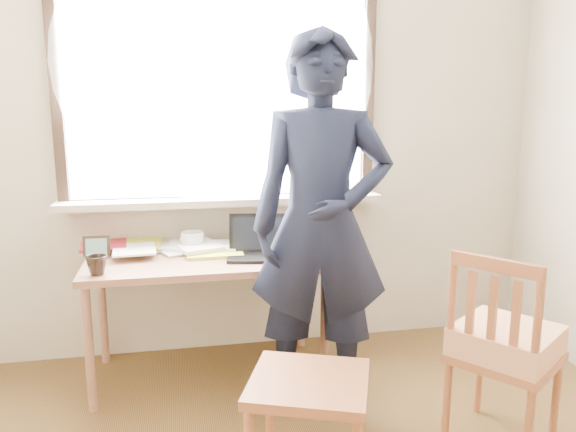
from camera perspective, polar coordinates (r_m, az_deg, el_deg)
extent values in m
cube|color=beige|center=(3.34, -3.38, 8.20)|extent=(3.50, 0.02, 2.60)
cube|color=white|center=(3.30, -6.94, 13.32)|extent=(1.70, 0.01, 1.30)
cube|color=black|center=(3.33, -6.64, 1.55)|extent=(1.82, 0.06, 0.06)
cube|color=black|center=(3.33, -22.58, 12.55)|extent=(0.06, 0.06, 1.30)
cube|color=black|center=(3.47, 8.14, 13.19)|extent=(0.06, 0.06, 1.30)
cube|color=beige|center=(3.26, -6.54, 1.52)|extent=(1.85, 0.20, 0.04)
cube|color=white|center=(3.23, -6.87, 15.15)|extent=(1.95, 0.02, 1.65)
cube|color=#8F5F47|center=(3.04, -8.27, -4.47)|extent=(1.26, 0.63, 0.04)
cylinder|color=#8F5F47|center=(2.93, -19.54, -12.66)|extent=(0.05, 0.05, 0.64)
cylinder|color=#8F5F47|center=(3.43, -18.31, -9.05)|extent=(0.05, 0.05, 0.64)
cylinder|color=#8F5F47|center=(2.99, 3.73, -11.53)|extent=(0.05, 0.05, 0.64)
cylinder|color=#8F5F47|center=(3.48, 1.39, -8.17)|extent=(0.05, 0.05, 0.64)
cube|color=black|center=(2.99, -3.07, -4.16)|extent=(0.35, 0.27, 0.02)
cube|color=black|center=(3.07, -3.04, -1.74)|extent=(0.32, 0.12, 0.21)
cube|color=black|center=(3.07, -3.04, -1.74)|extent=(0.28, 0.10, 0.17)
cube|color=black|center=(2.98, -3.07, -4.15)|extent=(0.30, 0.18, 0.00)
imported|color=white|center=(3.18, -9.68, -2.52)|extent=(0.19, 0.19, 0.10)
imported|color=black|center=(2.84, -18.86, -4.76)|extent=(0.11, 0.11, 0.09)
ellipsoid|color=black|center=(3.01, 1.34, -3.86)|extent=(0.09, 0.06, 0.04)
cube|color=#3865B8|center=(3.11, -7.49, -3.61)|extent=(0.30, 0.28, 0.02)
cube|color=#AB1F2A|center=(3.21, -11.37, -3.27)|extent=(0.26, 0.28, 0.01)
cube|color=#3865B8|center=(3.16, -14.18, -3.51)|extent=(0.27, 0.29, 0.01)
cube|color=white|center=(3.28, -11.72, -2.75)|extent=(0.21, 0.27, 0.02)
cube|color=white|center=(3.19, -17.22, -3.40)|extent=(0.23, 0.25, 0.01)
cube|color=white|center=(3.30, -9.06, -2.47)|extent=(0.33, 0.32, 0.01)
cube|color=yellow|center=(3.18, -18.41, -3.32)|extent=(0.20, 0.29, 0.02)
cube|color=white|center=(3.16, -15.08, -3.17)|extent=(0.29, 0.29, 0.02)
cube|color=white|center=(3.10, -17.33, -3.39)|extent=(0.21, 0.30, 0.02)
imported|color=white|center=(3.28, -14.70, -3.02)|extent=(0.24, 0.30, 0.03)
imported|color=white|center=(3.34, -0.53, -2.49)|extent=(0.24, 0.27, 0.02)
cube|color=black|center=(3.15, -18.85, -3.07)|extent=(0.14, 0.02, 0.11)
cube|color=#337232|center=(3.15, -18.85, -3.07)|extent=(0.11, 0.01, 0.08)
cube|color=#9E5933|center=(2.23, 2.14, -16.63)|extent=(0.57, 0.56, 0.04)
cylinder|color=#9E5933|center=(2.52, -1.87, -18.94)|extent=(0.04, 0.04, 0.41)
cylinder|color=#9E5933|center=(2.48, 7.36, -19.56)|extent=(0.04, 0.04, 0.41)
cube|color=#9E5933|center=(2.68, 21.16, -13.23)|extent=(0.55, 0.56, 0.04)
cylinder|color=#9E5933|center=(2.87, 25.53, -16.55)|extent=(0.03, 0.03, 0.38)
cylinder|color=#9E5933|center=(2.59, 23.23, -19.55)|extent=(0.03, 0.03, 0.38)
cylinder|color=#9E5933|center=(2.97, 18.82, -15.06)|extent=(0.03, 0.03, 0.38)
cylinder|color=#9E5933|center=(2.70, 15.83, -17.69)|extent=(0.03, 0.03, 0.38)
cylinder|color=#9E5933|center=(2.38, 24.01, -10.08)|extent=(0.03, 0.03, 0.46)
cylinder|color=#9E5933|center=(2.50, 16.29, -8.52)|extent=(0.03, 0.03, 0.46)
cube|color=#9E5933|center=(2.38, 20.38, -4.69)|extent=(0.25, 0.32, 0.06)
cube|color=#9E5933|center=(2.42, 22.06, -10.33)|extent=(0.03, 0.04, 0.37)
cube|color=#9E5933|center=(2.45, 20.01, -9.91)|extent=(0.03, 0.04, 0.37)
cube|color=#9E5933|center=(2.48, 18.01, -9.50)|extent=(0.03, 0.04, 0.37)
cube|color=#C04413|center=(2.65, 21.28, -11.67)|extent=(0.54, 0.54, 0.12)
imported|color=black|center=(2.66, 3.37, -1.01)|extent=(0.74, 0.57, 1.82)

